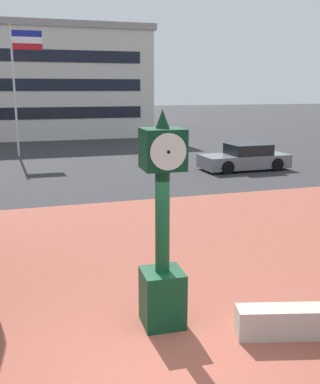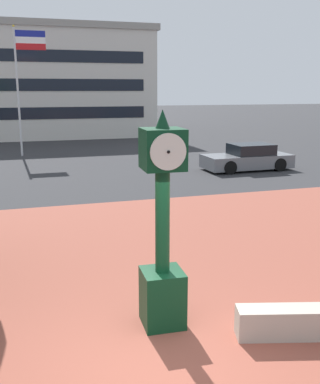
{
  "view_description": "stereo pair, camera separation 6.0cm",
  "coord_description": "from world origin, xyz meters",
  "px_view_note": "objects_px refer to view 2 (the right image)",
  "views": [
    {
      "loc": [
        -1.8,
        -5.56,
        3.93
      ],
      "look_at": [
        0.27,
        1.04,
        2.34
      ],
      "focal_mm": 42.21,
      "sensor_mm": 36.0,
      "label": 1
    },
    {
      "loc": [
        -1.74,
        -5.58,
        3.93
      ],
      "look_at": [
        0.27,
        1.04,
        2.34
      ],
      "focal_mm": 42.21,
      "sensor_mm": 36.0,
      "label": 2
    }
  ],
  "objects_px": {
    "street_clock": "(162,238)",
    "civic_building": "(8,82)",
    "flagpole_secondary": "(21,77)",
    "car_street_near": "(248,158)"
  },
  "relations": [
    {
      "from": "flagpole_secondary",
      "to": "street_clock",
      "type": "bearing_deg",
      "value": -84.82
    },
    {
      "from": "street_clock",
      "to": "civic_building",
      "type": "xyz_separation_m",
      "value": [
        -3.02,
        35.63,
        2.93
      ]
    },
    {
      "from": "street_clock",
      "to": "flagpole_secondary",
      "type": "xyz_separation_m",
      "value": [
        -1.94,
        21.38,
        3.03
      ]
    },
    {
      "from": "street_clock",
      "to": "car_street_near",
      "type": "height_order",
      "value": "street_clock"
    },
    {
      "from": "street_clock",
      "to": "civic_building",
      "type": "distance_m",
      "value": 35.88
    },
    {
      "from": "street_clock",
      "to": "flagpole_secondary",
      "type": "relative_size",
      "value": 0.49
    },
    {
      "from": "street_clock",
      "to": "flagpole_secondary",
      "type": "bearing_deg",
      "value": 97.81
    },
    {
      "from": "car_street_near",
      "to": "flagpole_secondary",
      "type": "relative_size",
      "value": 0.59
    },
    {
      "from": "flagpole_secondary",
      "to": "civic_building",
      "type": "distance_m",
      "value": 14.29
    },
    {
      "from": "flagpole_secondary",
      "to": "civic_building",
      "type": "height_order",
      "value": "civic_building"
    }
  ]
}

